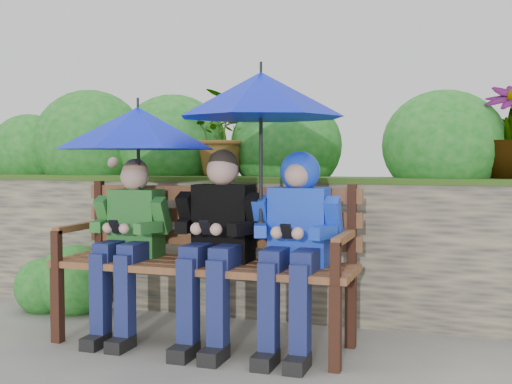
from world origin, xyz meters
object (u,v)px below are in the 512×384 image
(park_bench, at_px, (207,252))
(boy_left, at_px, (129,236))
(boy_middle, at_px, (217,236))
(umbrella_right, at_px, (261,95))
(boy_right, at_px, (295,233))
(umbrella_left, at_px, (138,128))

(park_bench, distance_m, boy_left, 0.53)
(park_bench, height_order, boy_middle, boy_middle)
(park_bench, height_order, umbrella_right, umbrella_right)
(boy_right, bearing_deg, boy_middle, -178.30)
(boy_right, bearing_deg, umbrella_left, 177.73)
(park_bench, xyz_separation_m, boy_left, (-0.51, -0.09, 0.09))
(boy_middle, bearing_deg, boy_left, 179.44)
(park_bench, bearing_deg, umbrella_right, -15.07)
(boy_left, xyz_separation_m, umbrella_right, (0.90, -0.01, 0.88))
(boy_left, relative_size, boy_middle, 0.95)
(boy_left, distance_m, umbrella_left, 0.70)
(boy_right, xyz_separation_m, umbrella_right, (-0.21, -0.02, 0.81))
(park_bench, bearing_deg, boy_middle, -42.07)
(boy_middle, distance_m, umbrella_right, 0.90)
(umbrella_left, bearing_deg, boy_right, -2.27)
(park_bench, relative_size, umbrella_right, 1.91)
(park_bench, xyz_separation_m, umbrella_left, (-0.46, -0.04, 0.79))
(park_bench, relative_size, boy_left, 1.64)
(boy_middle, height_order, boy_right, boy_middle)
(boy_left, distance_m, boy_middle, 0.62)
(umbrella_right, bearing_deg, park_bench, 164.93)
(boy_right, bearing_deg, park_bench, 172.17)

